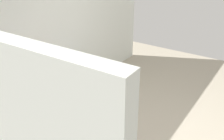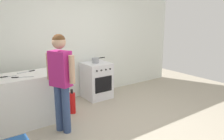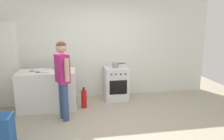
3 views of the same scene
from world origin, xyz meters
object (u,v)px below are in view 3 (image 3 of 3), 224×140
object	(u,v)px
pot	(115,65)
fire_extinguisher	(84,99)
knife_bread	(42,73)
person	(62,74)
larder_cabinet	(8,64)
knife_carving	(51,69)
knife_utility	(35,71)
oven_left	(116,83)

from	to	relation	value
pot	fire_extinguisher	xyz separation A→B (m)	(-0.85, -0.48, -0.70)
knife_bread	person	world-z (taller)	person
fire_extinguisher	pot	bearing A→B (deg)	29.26
larder_cabinet	person	bearing A→B (deg)	-40.58
knife_carving	pot	bearing A→B (deg)	6.46
knife_carving	larder_cabinet	size ratio (longest dim) A/B	0.16
knife_utility	person	bearing A→B (deg)	-47.27
person	fire_extinguisher	size ratio (longest dim) A/B	3.27
knife_carving	fire_extinguisher	bearing A→B (deg)	-21.86
pot	knife_utility	world-z (taller)	pot
knife_bread	larder_cabinet	distance (m)	1.07
larder_cabinet	knife_utility	bearing A→B (deg)	-32.60
oven_left	fire_extinguisher	world-z (taller)	oven_left
oven_left	pot	xyz separation A→B (m)	(-0.02, -0.00, 0.49)
knife_utility	fire_extinguisher	bearing A→B (deg)	-7.38
knife_carving	person	xyz separation A→B (m)	(0.30, -0.87, 0.07)
knife_bread	fire_extinguisher	xyz separation A→B (m)	(0.91, 0.04, -0.69)
knife_utility	knife_bread	distance (m)	0.26
larder_cabinet	oven_left	bearing A→B (deg)	-2.20
person	larder_cabinet	world-z (taller)	larder_cabinet
oven_left	pot	bearing A→B (deg)	-177.56
person	fire_extinguisher	world-z (taller)	person
knife_utility	person	xyz separation A→B (m)	(0.66, -0.71, 0.07)
knife_carving	knife_bread	bearing A→B (deg)	-117.22
knife_carving	person	size ratio (longest dim) A/B	0.20
pot	knife_carving	bearing A→B (deg)	-173.54
knife_utility	larder_cabinet	world-z (taller)	larder_cabinet
pot	knife_bread	xyz separation A→B (m)	(-1.76, -0.51, -0.01)
knife_bread	larder_cabinet	size ratio (longest dim) A/B	0.17
oven_left	fire_extinguisher	xyz separation A→B (m)	(-0.87, -0.48, -0.21)
knife_utility	knife_bread	bearing A→B (deg)	-44.17
oven_left	fire_extinguisher	bearing A→B (deg)	-151.22
oven_left	larder_cabinet	xyz separation A→B (m)	(-2.65, 0.10, 0.57)
fire_extinguisher	person	bearing A→B (deg)	-127.50
knife_utility	knife_bread	size ratio (longest dim) A/B	0.76
oven_left	larder_cabinet	size ratio (longest dim) A/B	0.42
knife_carving	larder_cabinet	distance (m)	1.08
oven_left	knife_utility	xyz separation A→B (m)	(-1.96, -0.34, 0.48)
oven_left	person	xyz separation A→B (m)	(-1.31, -1.05, 0.55)
larder_cabinet	fire_extinguisher	bearing A→B (deg)	-18.05
knife_utility	knife_carving	bearing A→B (deg)	23.63
knife_bread	knife_carving	bearing A→B (deg)	62.78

